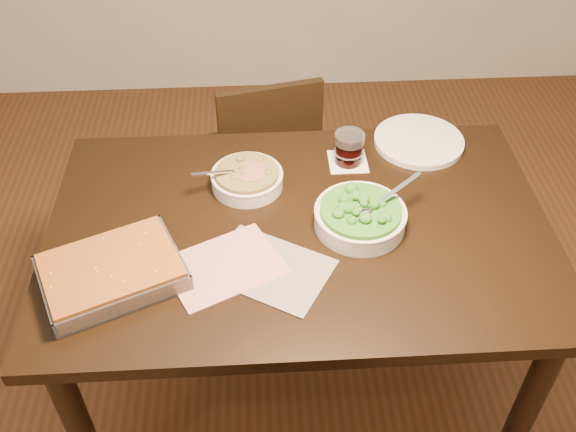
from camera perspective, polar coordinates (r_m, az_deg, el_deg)
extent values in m
plane|color=#3F2812|center=(2.36, 0.80, -14.15)|extent=(4.00, 4.00, 0.00)
cube|color=black|center=(1.80, 1.02, -1.28)|extent=(1.40, 0.90, 0.04)
cube|color=black|center=(1.85, 0.99, -2.84)|extent=(1.26, 0.76, 0.08)
cylinder|color=black|center=(1.93, -17.88, -17.78)|extent=(0.07, 0.07, 0.71)
cylinder|color=black|center=(2.00, 20.42, -15.69)|extent=(0.07, 0.07, 0.71)
cylinder|color=black|center=(2.38, -14.85, -2.20)|extent=(0.07, 0.07, 0.71)
cylinder|color=black|center=(2.43, 14.98, -0.99)|extent=(0.07, 0.07, 0.71)
cube|color=#BF3639|center=(1.68, -5.68, -4.47)|extent=(0.35, 0.31, 0.01)
cube|color=#26262D|center=(1.67, -1.68, -4.72)|extent=(0.37, 0.34, 0.01)
cube|color=white|center=(2.01, 5.34, 4.84)|extent=(0.12, 0.12, 0.00)
cylinder|color=silver|center=(1.90, -3.65, 3.17)|extent=(0.21, 0.21, 0.04)
torus|color=silver|center=(1.89, -3.68, 3.73)|extent=(0.21, 0.21, 0.01)
cylinder|color=#382C0F|center=(1.89, -3.68, 3.82)|extent=(0.19, 0.19, 0.02)
cube|color=silver|center=(1.86, -5.48, 3.55)|extent=(0.13, 0.07, 0.04)
cylinder|color=maroon|center=(1.88, -3.39, 3.97)|extent=(0.10, 0.10, 0.00)
cylinder|color=silver|center=(1.78, 6.40, -0.26)|extent=(0.25, 0.25, 0.05)
torus|color=silver|center=(1.76, 6.47, 0.42)|extent=(0.26, 0.26, 0.01)
cylinder|color=#174510|center=(1.76, 6.48, 0.52)|extent=(0.23, 0.23, 0.02)
cube|color=silver|center=(1.79, 8.53, 1.81)|extent=(0.15, 0.10, 0.05)
cube|color=silver|center=(1.70, -15.22, -5.46)|extent=(0.41, 0.37, 0.01)
cube|color=#622E0E|center=(1.68, -15.40, -4.76)|extent=(0.39, 0.34, 0.05)
cube|color=silver|center=(1.77, -16.42, -2.22)|extent=(0.32, 0.14, 0.05)
cube|color=silver|center=(1.60, -14.22, -7.77)|extent=(0.32, 0.14, 0.05)
cube|color=silver|center=(1.70, -10.00, -3.07)|extent=(0.11, 0.23, 0.05)
cube|color=silver|center=(1.68, -20.85, -6.62)|extent=(0.11, 0.23, 0.05)
cylinder|color=black|center=(1.99, 5.41, 5.74)|extent=(0.08, 0.08, 0.08)
cylinder|color=silver|center=(1.96, 5.51, 6.90)|extent=(0.09, 0.09, 0.03)
cylinder|color=silver|center=(2.12, 11.55, 6.55)|extent=(0.29, 0.29, 0.02)
cube|color=black|center=(2.62, -2.38, 5.33)|extent=(0.46, 0.46, 0.04)
cylinder|color=black|center=(2.90, 0.07, 4.49)|extent=(0.03, 0.03, 0.37)
cylinder|color=black|center=(2.66, 1.95, 0.36)|extent=(0.03, 0.03, 0.37)
cylinder|color=black|center=(2.85, -6.20, 3.38)|extent=(0.03, 0.03, 0.37)
cylinder|color=black|center=(2.61, -4.83, -0.93)|extent=(0.03, 0.03, 0.37)
cube|color=black|center=(2.36, -1.51, 7.14)|extent=(0.38, 0.11, 0.41)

